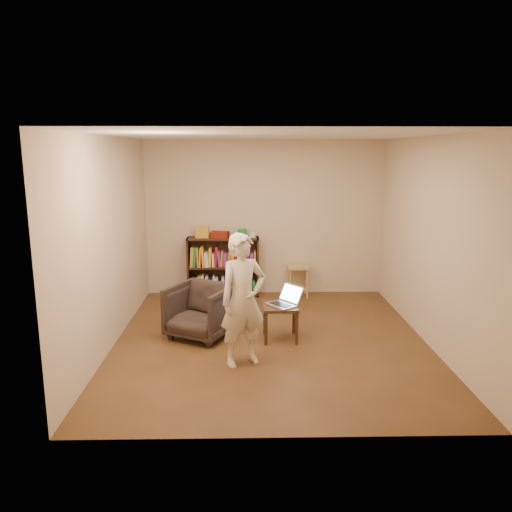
{
  "coord_description": "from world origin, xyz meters",
  "views": [
    {
      "loc": [
        -0.31,
        -6.12,
        2.42
      ],
      "look_at": [
        -0.18,
        0.35,
        1.05
      ],
      "focal_mm": 35.0,
      "sensor_mm": 36.0,
      "label": 1
    }
  ],
  "objects_px": {
    "laptop": "(285,301)",
    "armchair": "(201,311)",
    "stool": "(298,271)",
    "side_table": "(280,311)",
    "person": "(243,300)",
    "bookshelf": "(223,270)"
  },
  "relations": [
    {
      "from": "armchair",
      "to": "person",
      "type": "distance_m",
      "value": 1.12
    },
    {
      "from": "bookshelf",
      "to": "person",
      "type": "distance_m",
      "value": 2.84
    },
    {
      "from": "stool",
      "to": "side_table",
      "type": "bearing_deg",
      "value": -102.36
    },
    {
      "from": "stool",
      "to": "laptop",
      "type": "height_order",
      "value": "laptop"
    },
    {
      "from": "bookshelf",
      "to": "side_table",
      "type": "distance_m",
      "value": 2.21
    },
    {
      "from": "stool",
      "to": "armchair",
      "type": "height_order",
      "value": "armchair"
    },
    {
      "from": "stool",
      "to": "side_table",
      "type": "xyz_separation_m",
      "value": [
        -0.43,
        -1.98,
        -0.04
      ]
    },
    {
      "from": "armchair",
      "to": "person",
      "type": "height_order",
      "value": "person"
    },
    {
      "from": "armchair",
      "to": "bookshelf",
      "type": "bearing_deg",
      "value": 110.49
    },
    {
      "from": "stool",
      "to": "person",
      "type": "height_order",
      "value": "person"
    },
    {
      "from": "laptop",
      "to": "stool",
      "type": "bearing_deg",
      "value": 130.4
    },
    {
      "from": "stool",
      "to": "laptop",
      "type": "xyz_separation_m",
      "value": [
        -0.38,
        -1.96,
        0.09
      ]
    },
    {
      "from": "side_table",
      "to": "person",
      "type": "distance_m",
      "value": 0.97
    },
    {
      "from": "bookshelf",
      "to": "laptop",
      "type": "xyz_separation_m",
      "value": [
        0.89,
        -2.03,
        0.08
      ]
    },
    {
      "from": "bookshelf",
      "to": "person",
      "type": "height_order",
      "value": "person"
    },
    {
      "from": "laptop",
      "to": "armchair",
      "type": "bearing_deg",
      "value": -133.83
    },
    {
      "from": "bookshelf",
      "to": "side_table",
      "type": "bearing_deg",
      "value": -67.89
    },
    {
      "from": "stool",
      "to": "armchair",
      "type": "distance_m",
      "value": 2.38
    },
    {
      "from": "laptop",
      "to": "person",
      "type": "xyz_separation_m",
      "value": [
        -0.54,
        -0.77,
        0.25
      ]
    },
    {
      "from": "bookshelf",
      "to": "armchair",
      "type": "distance_m",
      "value": 1.94
    },
    {
      "from": "laptop",
      "to": "bookshelf",
      "type": "bearing_deg",
      "value": 164.98
    },
    {
      "from": "armchair",
      "to": "laptop",
      "type": "height_order",
      "value": "laptop"
    }
  ]
}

